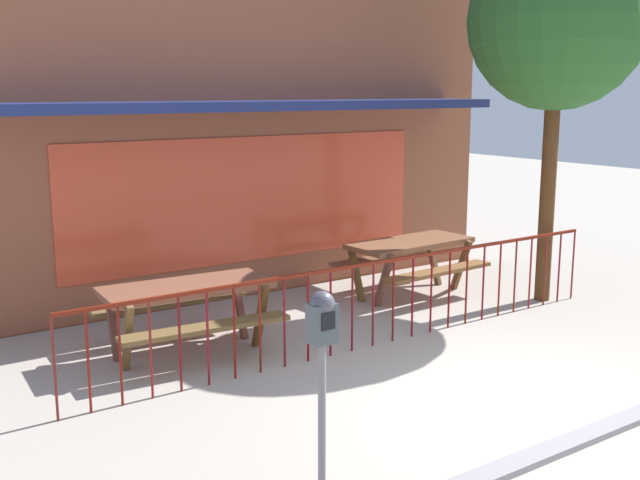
% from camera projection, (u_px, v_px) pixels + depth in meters
% --- Properties ---
extents(ground, '(40.00, 40.00, 0.00)m').
position_uv_depth(ground, '(505.00, 403.00, 7.02)').
color(ground, '#B2A79A').
extents(pub_storefront, '(8.29, 1.50, 5.85)m').
position_uv_depth(pub_storefront, '(242.00, 84.00, 10.35)').
color(pub_storefront, brown).
rests_on(pub_storefront, ground).
extents(patio_fence_front, '(6.99, 0.04, 0.97)m').
position_uv_depth(patio_fence_front, '(373.00, 288.00, 8.46)').
color(patio_fence_front, maroon).
rests_on(patio_fence_front, ground).
extents(picnic_table_left, '(1.90, 1.49, 0.79)m').
position_uv_depth(picnic_table_left, '(187.00, 299.00, 8.22)').
color(picnic_table_left, brown).
rests_on(picnic_table_left, ground).
extents(picnic_table_right, '(1.86, 1.44, 0.79)m').
position_uv_depth(picnic_table_right, '(410.00, 252.00, 10.59)').
color(picnic_table_right, brown).
rests_on(picnic_table_right, ground).
extents(parking_meter_near, '(0.18, 0.17, 1.51)m').
position_uv_depth(parking_meter_near, '(322.00, 340.00, 5.15)').
color(parking_meter_near, gray).
rests_on(parking_meter_near, ground).
extents(street_tree, '(2.29, 2.29, 4.83)m').
position_uv_depth(street_tree, '(558.00, 22.00, 9.76)').
color(street_tree, '#54331A').
rests_on(street_tree, ground).
extents(curb_edge, '(11.61, 0.20, 0.11)m').
position_uv_depth(curb_edge, '(587.00, 439.00, 6.30)').
color(curb_edge, gray).
rests_on(curb_edge, ground).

